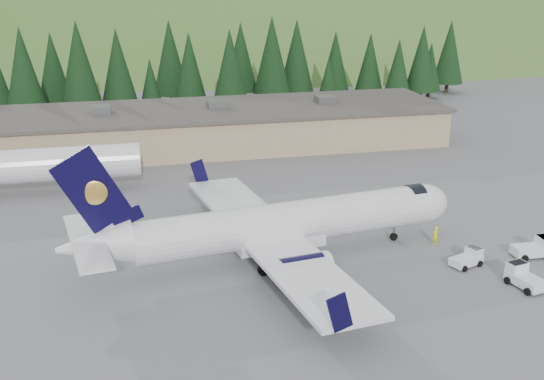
{
  "coord_description": "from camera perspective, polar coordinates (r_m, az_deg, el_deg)",
  "views": [
    {
      "loc": [
        -13.3,
        -50.61,
        23.39
      ],
      "look_at": [
        0.0,
        6.0,
        4.0
      ],
      "focal_mm": 45.0,
      "sensor_mm": 36.0,
      "label": 1
    }
  ],
  "objects": [
    {
      "name": "second_airliner",
      "position": [
        76.22,
        -21.5,
        1.87
      ],
      "size": [
        27.5,
        11.0,
        10.05
      ],
      "color": "white",
      "rests_on": "ground"
    },
    {
      "name": "ground",
      "position": [
        57.32,
        1.38,
        -5.65
      ],
      "size": [
        600.0,
        600.0,
        0.0
      ],
      "primitive_type": "plane",
      "color": "#5E5E63"
    },
    {
      "name": "baggage_tug_c",
      "position": [
        55.57,
        20.29,
        -6.84
      ],
      "size": [
        2.4,
        3.37,
        1.66
      ],
      "rotation": [
        0.0,
        0.0,
        1.78
      ],
      "color": "white",
      "rests_on": "ground"
    },
    {
      "name": "ramp_worker",
      "position": [
        61.12,
        13.49,
        -3.74
      ],
      "size": [
        0.74,
        0.66,
        1.7
      ],
      "primitive_type": "imported",
      "rotation": [
        0.0,
        0.0,
        3.64
      ],
      "color": "#EDF901",
      "rests_on": "ground"
    },
    {
      "name": "terminal_building",
      "position": [
        91.39,
        -7.7,
        5.14
      ],
      "size": [
        71.0,
        17.0,
        6.1
      ],
      "color": "#9E8B61",
      "rests_on": "ground"
    },
    {
      "name": "baggage_tug_a",
      "position": [
        57.86,
        16.1,
        -5.48
      ],
      "size": [
        2.99,
        2.31,
        1.43
      ],
      "rotation": [
        0.0,
        0.0,
        0.35
      ],
      "color": "white",
      "rests_on": "ground"
    },
    {
      "name": "tree_line",
      "position": [
        112.72,
        -10.02,
        10.18
      ],
      "size": [
        114.28,
        17.87,
        14.4
      ],
      "color": "black",
      "rests_on": "ground"
    },
    {
      "name": "hills",
      "position": [
        286.84,
        1.17,
        -3.29
      ],
      "size": [
        614.0,
        330.0,
        300.0
      ],
      "color": "#2F6323",
      "rests_on": "ground"
    },
    {
      "name": "airliner",
      "position": [
        55.82,
        0.47,
        -3.01
      ],
      "size": [
        33.73,
        31.77,
        11.2
      ],
      "rotation": [
        0.0,
        0.0,
        0.14
      ],
      "color": "white",
      "rests_on": "ground"
    },
    {
      "name": "baggage_tug_b",
      "position": [
        61.26,
        21.17,
        -4.55
      ],
      "size": [
        3.3,
        2.09,
        1.72
      ],
      "rotation": [
        0.0,
        0.0,
        -0.05
      ],
      "color": "white",
      "rests_on": "ground"
    }
  ]
}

